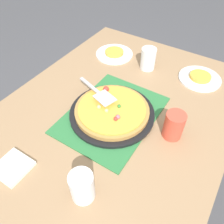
# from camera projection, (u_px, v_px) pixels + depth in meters

# --- Properties ---
(ground_plane) EXTENTS (8.00, 8.00, 0.00)m
(ground_plane) POSITION_uv_depth(u_px,v_px,m) (112.00, 190.00, 1.58)
(ground_plane) COLOR #4C4C51
(dining_table) EXTENTS (1.40, 1.00, 0.75)m
(dining_table) POSITION_uv_depth(u_px,v_px,m) (112.00, 130.00, 1.12)
(dining_table) COLOR #9E7A56
(dining_table) RESTS_ON ground_plane
(placemat) EXTENTS (0.48, 0.36, 0.01)m
(placemat) POSITION_uv_depth(u_px,v_px,m) (112.00, 115.00, 1.04)
(placemat) COLOR #2D753D
(placemat) RESTS_ON dining_table
(pizza_pan) EXTENTS (0.38, 0.38, 0.01)m
(pizza_pan) POSITION_uv_depth(u_px,v_px,m) (112.00, 113.00, 1.03)
(pizza_pan) COLOR black
(pizza_pan) RESTS_ON placemat
(pizza) EXTENTS (0.33, 0.33, 0.05)m
(pizza) POSITION_uv_depth(u_px,v_px,m) (112.00, 110.00, 1.02)
(pizza) COLOR #B78442
(pizza) RESTS_ON pizza_pan
(plate_near_left) EXTENTS (0.22, 0.22, 0.01)m
(plate_near_left) POSITION_uv_depth(u_px,v_px,m) (114.00, 54.00, 1.38)
(plate_near_left) COLOR white
(plate_near_left) RESTS_ON dining_table
(plate_far_right) EXTENTS (0.22, 0.22, 0.01)m
(plate_far_right) POSITION_uv_depth(u_px,v_px,m) (200.00, 78.00, 1.22)
(plate_far_right) COLOR white
(plate_far_right) RESTS_ON dining_table
(served_slice_left) EXTENTS (0.11, 0.11, 0.02)m
(served_slice_left) POSITION_uv_depth(u_px,v_px,m) (114.00, 52.00, 1.38)
(served_slice_left) COLOR gold
(served_slice_left) RESTS_ON plate_near_left
(served_slice_right) EXTENTS (0.11, 0.11, 0.02)m
(served_slice_right) POSITION_uv_depth(u_px,v_px,m) (200.00, 76.00, 1.21)
(served_slice_right) COLOR gold
(served_slice_right) RESTS_ON plate_far_right
(cup_near) EXTENTS (0.08, 0.08, 0.12)m
(cup_near) POSITION_uv_depth(u_px,v_px,m) (82.00, 187.00, 0.74)
(cup_near) COLOR white
(cup_near) RESTS_ON dining_table
(cup_far) EXTENTS (0.08, 0.08, 0.12)m
(cup_far) POSITION_uv_depth(u_px,v_px,m) (174.00, 125.00, 0.92)
(cup_far) COLOR #E04C38
(cup_far) RESTS_ON dining_table
(cup_corner) EXTENTS (0.08, 0.08, 0.12)m
(cup_corner) POSITION_uv_depth(u_px,v_px,m) (148.00, 59.00, 1.25)
(cup_corner) COLOR white
(cup_corner) RESTS_ON dining_table
(pizza_server) EXTENTS (0.11, 0.23, 0.01)m
(pizza_server) POSITION_uv_depth(u_px,v_px,m) (98.00, 92.00, 1.04)
(pizza_server) COLOR silver
(pizza_server) RESTS_ON pizza
(napkin_stack) EXTENTS (0.12, 0.12, 0.02)m
(napkin_stack) POSITION_uv_depth(u_px,v_px,m) (13.00, 167.00, 0.85)
(napkin_stack) COLOR white
(napkin_stack) RESTS_ON dining_table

